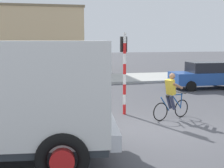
{
  "coord_description": "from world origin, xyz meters",
  "views": [
    {
      "loc": [
        -3.64,
        -8.88,
        2.92
      ],
      "look_at": [
        -1.09,
        2.5,
        1.2
      ],
      "focal_mm": 48.02,
      "sensor_mm": 36.0,
      "label": 1
    }
  ],
  "objects": [
    {
      "name": "sidewalk_far",
      "position": [
        0.0,
        12.72,
        0.08
      ],
      "size": [
        80.0,
        5.0,
        0.16
      ],
      "primitive_type": "cube",
      "color": "#ADADA8",
      "rests_on": "ground"
    },
    {
      "name": "ground_plane",
      "position": [
        0.0,
        0.0,
        0.0
      ],
      "size": [
        120.0,
        120.0,
        0.0
      ],
      "primitive_type": "plane",
      "color": "#4C4C51"
    },
    {
      "name": "building_mid_block",
      "position": [
        -4.58,
        19.61,
        2.92
      ],
      "size": [
        8.69,
        5.88,
        5.83
      ],
      "color": "#D1B284",
      "rests_on": "ground"
    },
    {
      "name": "traffic_light_pole",
      "position": [
        -0.63,
        2.4,
        2.07
      ],
      "size": [
        0.24,
        0.43,
        3.2
      ],
      "color": "red",
      "rests_on": "ground"
    },
    {
      "name": "cyclist",
      "position": [
        0.87,
        1.23,
        0.86
      ],
      "size": [
        1.64,
        0.71,
        1.72
      ],
      "color": "black",
      "rests_on": "ground"
    },
    {
      "name": "car_red_near",
      "position": [
        5.77,
        7.44,
        0.82
      ],
      "size": [
        4.04,
        1.96,
        1.6
      ],
      "color": "#234C9E",
      "rests_on": "ground"
    }
  ]
}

